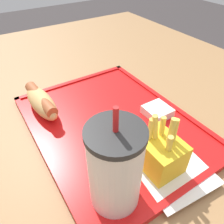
% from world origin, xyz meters
% --- Properties ---
extents(dining_table, '(1.41, 1.16, 0.71)m').
position_xyz_m(dining_table, '(0.00, 0.00, 0.35)').
color(dining_table, olive).
rests_on(dining_table, ground_plane).
extents(food_tray, '(0.41, 0.32, 0.01)m').
position_xyz_m(food_tray, '(-0.03, -0.01, 0.71)').
color(food_tray, red).
rests_on(food_tray, dining_table).
extents(paper_napkin, '(0.15, 0.13, 0.00)m').
position_xyz_m(paper_napkin, '(-0.18, -0.03, 0.72)').
color(paper_napkin, white).
rests_on(paper_napkin, food_tray).
extents(soda_cup, '(0.08, 0.08, 0.18)m').
position_xyz_m(soda_cup, '(-0.18, 0.08, 0.79)').
color(soda_cup, silver).
rests_on(soda_cup, food_tray).
extents(hot_dog_far, '(0.14, 0.05, 0.05)m').
position_xyz_m(hot_dog_far, '(0.09, 0.11, 0.74)').
color(hot_dog_far, tan).
rests_on(hot_dog_far, food_tray).
extents(fries_carton, '(0.08, 0.06, 0.11)m').
position_xyz_m(fries_carton, '(-0.17, -0.01, 0.75)').
color(fries_carton, gold).
rests_on(fries_carton, food_tray).
extents(sauce_cup_mayo, '(0.06, 0.06, 0.02)m').
position_xyz_m(sauce_cup_mayo, '(-0.06, -0.11, 0.73)').
color(sauce_cup_mayo, silver).
rests_on(sauce_cup_mayo, food_tray).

